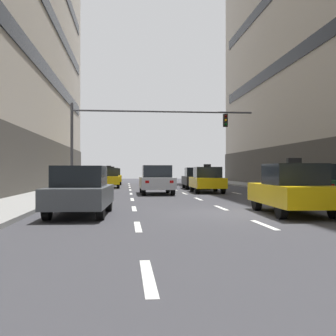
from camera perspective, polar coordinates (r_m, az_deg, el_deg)
ground_plane at (r=14.13m, az=9.06°, el=-6.12°), size 120.00×120.00×0.00m
lane_stripe_l1_s2 at (r=5.78m, az=-2.75°, el=-14.54°), size 0.16×2.00×0.01m
lane_stripe_l1_s3 at (r=10.69m, az=-4.15°, el=-7.96°), size 0.16×2.00×0.01m
lane_stripe_l1_s4 at (r=15.66m, az=-4.65°, el=-5.54°), size 0.16×2.00×0.01m
lane_stripe_l1_s5 at (r=20.64m, az=-4.91°, el=-4.28°), size 0.16×2.00×0.01m
lane_stripe_l1_s6 at (r=25.63m, az=-5.06°, el=-3.52°), size 0.16×2.00×0.01m
lane_stripe_l1_s7 at (r=30.63m, az=-5.17°, el=-3.00°), size 0.16×2.00×0.01m
lane_stripe_l1_s8 at (r=35.62m, az=-5.24°, el=-2.63°), size 0.16×2.00×0.01m
lane_stripe_l1_s9 at (r=40.62m, az=-5.30°, el=-2.35°), size 0.16×2.00×0.01m
lane_stripe_l1_s10 at (r=45.62m, az=-5.35°, el=-2.13°), size 0.16×2.00×0.01m
lane_stripe_l2_s3 at (r=11.27m, az=12.99°, el=-7.56°), size 0.16×2.00×0.01m
lane_stripe_l2_s4 at (r=16.06m, az=7.24°, el=-5.41°), size 0.16×2.00×0.01m
lane_stripe_l2_s5 at (r=20.95m, az=4.16°, el=-4.23°), size 0.16×2.00×0.01m
lane_stripe_l2_s6 at (r=25.88m, az=2.26°, el=-3.49°), size 0.16×2.00×0.01m
lane_stripe_l2_s7 at (r=30.83m, az=0.97°, el=-2.98°), size 0.16×2.00×0.01m
lane_stripe_l2_s8 at (r=35.80m, az=0.04°, el=-2.62°), size 0.16×2.00×0.01m
lane_stripe_l2_s9 at (r=40.78m, az=-0.66°, el=-2.34°), size 0.16×2.00×0.01m
lane_stripe_l2_s10 at (r=45.76m, az=-1.22°, el=-2.12°), size 0.16×2.00×0.01m
lane_stripe_l3_s4 at (r=17.10m, az=18.10°, el=-5.08°), size 0.16×2.00×0.01m
lane_stripe_l3_s5 at (r=21.76m, az=12.76°, el=-4.07°), size 0.16×2.00×0.01m
lane_stripe_l3_s6 at (r=26.54m, az=9.34°, el=-3.41°), size 0.16×2.00×0.01m
lane_stripe_l3_s7 at (r=31.39m, az=6.96°, el=-2.93°), size 0.16×2.00×0.01m
lane_stripe_l3_s8 at (r=36.28m, az=5.23°, el=-2.59°), size 0.16×2.00×0.01m
lane_stripe_l3_s9 at (r=41.20m, az=3.91°, el=-2.32°), size 0.16×2.00×0.01m
lane_stripe_l3_s10 at (r=46.13m, az=2.87°, el=-2.11°), size 0.16×2.00×0.01m
car_driving_0 at (r=32.50m, az=3.81°, el=-1.42°), size 2.04×4.48×1.65m
car_driving_1 at (r=25.23m, az=-1.59°, el=-1.64°), size 1.94×4.62×1.73m
car_driving_2 at (r=13.47m, az=-11.83°, el=-3.10°), size 1.94×4.26×1.57m
taxi_driving_3 at (r=42.44m, az=-7.63°, el=-1.17°), size 1.95×4.42×1.82m
taxi_driving_4 at (r=27.05m, az=5.33°, el=-1.63°), size 2.00×4.46×1.83m
taxi_driving_5 at (r=34.61m, az=-8.13°, el=-1.36°), size 1.92×4.41×1.82m
taxi_driving_6 at (r=14.13m, az=16.61°, el=-2.81°), size 2.02×4.45×1.82m
car_parked_2 at (r=20.73m, az=20.41°, el=-1.92°), size 1.99×4.61×1.72m
traffic_signal_0 at (r=26.79m, az=-4.46°, el=5.45°), size 11.65×0.35×5.54m
pedestrian_0 at (r=24.04m, az=21.89°, el=-1.17°), size 0.44×0.36×1.61m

